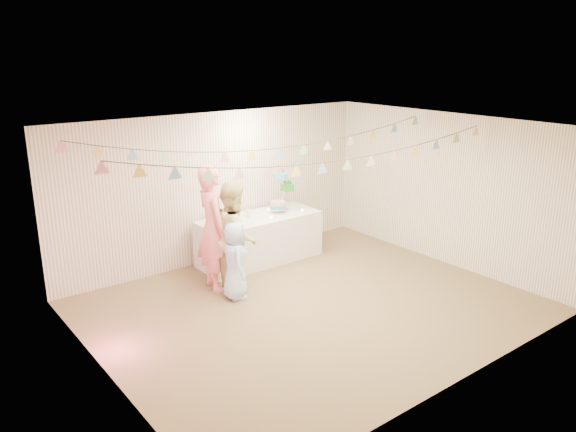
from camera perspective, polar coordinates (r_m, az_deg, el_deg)
floor at (r=8.30m, az=2.32°, el=-9.14°), size 6.00×6.00×0.00m
ceiling at (r=7.54m, az=2.55°, el=8.94°), size 6.00×6.00×0.00m
back_wall at (r=9.80m, az=-7.04°, el=2.90°), size 6.00×6.00×0.00m
front_wall at (r=6.24m, az=17.45°, el=-5.90°), size 6.00×6.00×0.00m
left_wall at (r=6.42m, az=-18.61°, el=-5.37°), size 5.00×5.00×0.00m
right_wall at (r=9.96m, az=15.77°, el=2.62°), size 5.00×5.00×0.00m
table at (r=9.88m, az=-2.91°, el=-2.29°), size 2.17×0.87×0.81m
cake_stand at (r=10.02m, az=-0.56°, el=2.21°), size 0.64×0.38×0.72m
cake_bottom at (r=9.96m, az=-1.03°, el=0.49°), size 0.31×0.31×0.15m
cake_middle at (r=10.20m, az=-0.06°, el=2.45°), size 0.27×0.27×0.22m
cake_top_tier at (r=9.90m, az=-0.73°, el=3.62°), size 0.25×0.25×0.19m
platter at (r=9.46m, az=-5.32°, el=-0.96°), size 0.31×0.31×0.02m
posy at (r=9.69m, az=-4.02°, el=-0.11°), size 0.13×0.13×0.14m
person_adult_a at (r=8.61m, az=-7.64°, el=-1.25°), size 0.59×0.79×1.97m
person_adult_b at (r=8.62m, az=-5.50°, el=-2.06°), size 0.91×1.01×1.71m
person_child at (r=8.39m, az=-5.41°, el=-4.53°), size 0.55×0.67×1.18m
bunting_back at (r=8.44m, az=-2.34°, el=8.05°), size 5.60×1.10×0.40m
bunting_front at (r=7.44m, az=3.52°, el=6.63°), size 5.60×0.90×0.36m
tealight_0 at (r=9.21m, az=-6.50°, el=-1.04°), size 0.04×0.04×0.03m
tealight_1 at (r=9.71m, az=-5.25°, el=-0.07°), size 0.04×0.04×0.03m
tealight_2 at (r=9.63m, az=-1.71°, el=-0.14°), size 0.04×0.04×0.03m
tealight_3 at (r=10.11m, az=-2.04°, el=0.68°), size 0.04×0.04×0.03m
tealight_4 at (r=10.08m, az=1.46°, el=0.64°), size 0.04×0.04×0.03m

